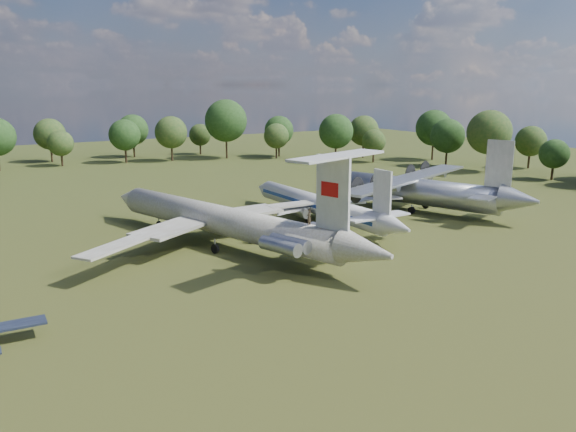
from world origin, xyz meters
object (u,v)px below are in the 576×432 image
an12_transport (413,194)px  tu104_jet (318,209)px  person_on_il62 (309,217)px  il62_airliner (222,226)px

an12_transport → tu104_jet: bearing=155.2°
tu104_jet → person_on_il62: person_on_il62 is taller
il62_airliner → tu104_jet: bearing=-3.1°
il62_airliner → person_on_il62: 14.63m
tu104_jet → an12_transport: (17.59, -1.31, 0.62)m
tu104_jet → an12_transport: 17.65m
person_on_il62 → an12_transport: bearing=-177.8°
tu104_jet → person_on_il62: bearing=-127.7°
an12_transport → person_on_il62: (-30.82, -16.56, 3.33)m
tu104_jet → person_on_il62: (-13.23, -17.87, 3.95)m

